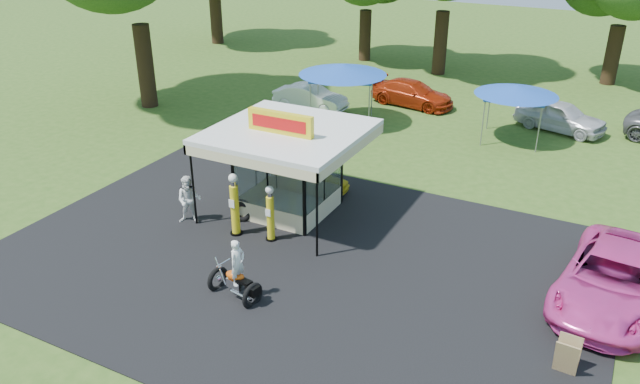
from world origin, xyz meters
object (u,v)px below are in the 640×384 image
at_px(gas_station_kiosk, 289,169).
at_px(a_frame_sign, 567,356).
at_px(bg_car_b, 412,93).
at_px(gas_pump_right, 270,215).
at_px(pink_sedan, 613,279).
at_px(kiosk_car, 316,179).
at_px(tent_east, 516,91).
at_px(bg_car_a, 310,98).
at_px(tent_west, 343,70).
at_px(bg_car_c, 560,116).
at_px(spectator_west, 189,200).
at_px(motorcycle, 237,275).
at_px(gas_pump_left, 235,206).

xyz_separation_m(gas_station_kiosk, a_frame_sign, (10.86, -4.66, -1.25)).
bearing_deg(a_frame_sign, bg_car_b, 123.24).
distance_m(gas_pump_right, a_frame_sign, 10.57).
relative_size(gas_pump_right, pink_sedan, 0.36).
bearing_deg(kiosk_car, a_frame_sign, -122.29).
bearing_deg(tent_east, gas_station_kiosk, -116.35).
bearing_deg(bg_car_a, a_frame_sign, -136.02).
relative_size(a_frame_sign, bg_car_b, 0.21).
bearing_deg(tent_west, bg_car_c, 21.66).
bearing_deg(pink_sedan, tent_west, 148.75).
xyz_separation_m(tent_west, tent_east, (8.62, 1.63, -0.37)).
bearing_deg(gas_station_kiosk, tent_west, 104.64).
bearing_deg(bg_car_c, spectator_west, 164.33).
height_order(gas_pump_right, spectator_west, gas_pump_right).
height_order(gas_pump_right, motorcycle, gas_pump_right).
bearing_deg(gas_pump_left, gas_pump_right, 9.57).
relative_size(gas_pump_left, pink_sedan, 0.40).
xyz_separation_m(bg_car_b, bg_car_c, (8.33, -0.57, 0.07)).
relative_size(gas_station_kiosk, motorcycle, 2.57).
relative_size(gas_station_kiosk, kiosk_car, 1.92).
relative_size(motorcycle, bg_car_c, 0.45).
xyz_separation_m(gas_station_kiosk, gas_pump_right, (0.57, -2.29, -0.76)).
bearing_deg(tent_east, tent_west, -169.30).
relative_size(kiosk_car, spectator_west, 1.50).
distance_m(bg_car_b, bg_car_c, 8.35).
relative_size(gas_station_kiosk, gas_pump_left, 2.24).
distance_m(gas_pump_right, pink_sedan, 11.11).
relative_size(gas_station_kiosk, tent_east, 1.34).
height_order(pink_sedan, bg_car_b, pink_sedan).
distance_m(gas_pump_right, bg_car_a, 15.17).
bearing_deg(motorcycle, bg_car_b, 105.50).
xyz_separation_m(bg_car_a, tent_west, (2.65, -1.34, 2.22)).
height_order(spectator_west, bg_car_c, spectator_west).
bearing_deg(spectator_west, bg_car_c, 31.31).
relative_size(bg_car_c, tent_west, 1.00).
height_order(motorcycle, bg_car_c, motorcycle).
bearing_deg(bg_car_b, kiosk_car, -169.11).
relative_size(gas_pump_right, bg_car_c, 0.46).
height_order(a_frame_sign, tent_west, tent_west).
distance_m(a_frame_sign, tent_west, 20.36).
bearing_deg(gas_station_kiosk, bg_car_a, 114.65).
relative_size(motorcycle, bg_car_b, 0.42).
bearing_deg(tent_east, kiosk_car, -121.27).
bearing_deg(gas_station_kiosk, tent_east, 63.65).
bearing_deg(gas_pump_right, gas_pump_left, -170.43).
relative_size(gas_pump_right, kiosk_car, 0.76).
relative_size(motorcycle, bg_car_a, 0.49).
bearing_deg(bg_car_a, kiosk_car, -151.33).
height_order(bg_car_c, tent_east, tent_east).
bearing_deg(pink_sedan, gas_pump_left, -165.40).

